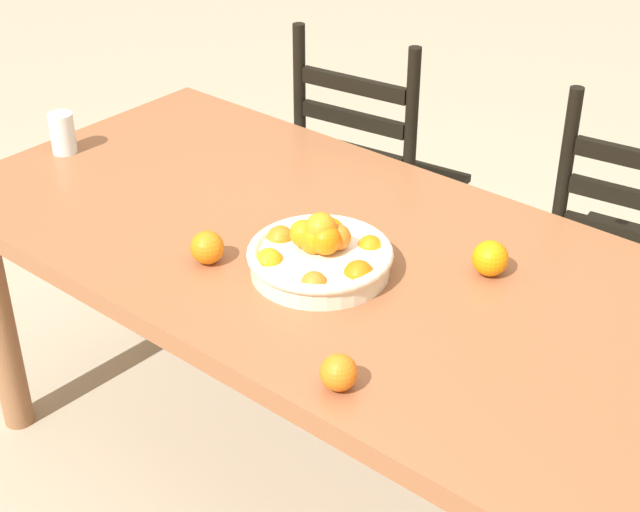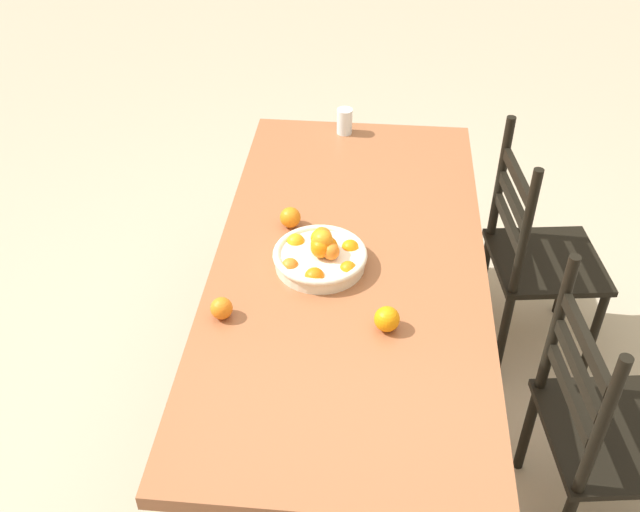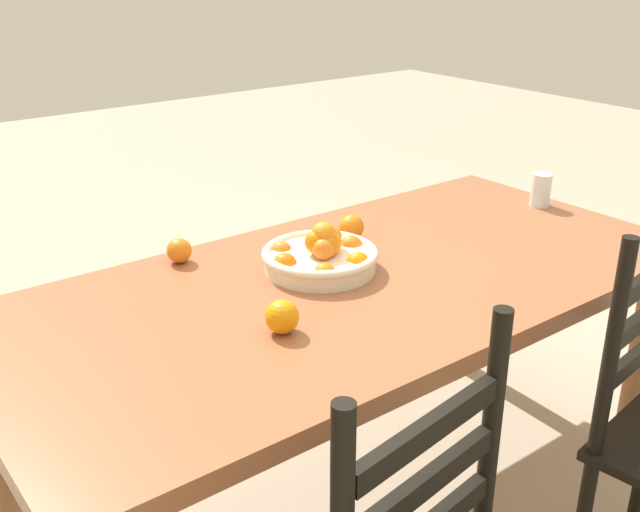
% 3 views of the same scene
% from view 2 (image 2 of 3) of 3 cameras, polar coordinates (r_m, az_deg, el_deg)
% --- Properties ---
extents(ground_plane, '(12.00, 12.00, 0.00)m').
position_cam_2_polar(ground_plane, '(2.97, 1.96, -11.52)').
color(ground_plane, '#B1A38B').
extents(dining_table, '(1.91, 0.91, 0.74)m').
position_cam_2_polar(dining_table, '(2.51, 2.27, -1.92)').
color(dining_table, '#975A37').
rests_on(dining_table, ground).
extents(chair_near_window, '(0.51, 0.51, 0.98)m').
position_cam_2_polar(chair_near_window, '(2.48, 21.30, -12.40)').
color(chair_near_window, black).
rests_on(chair_near_window, ground).
extents(chair_by_cabinet, '(0.48, 0.48, 0.99)m').
position_cam_2_polar(chair_by_cabinet, '(3.02, 16.41, -0.13)').
color(chair_by_cabinet, black).
rests_on(chair_by_cabinet, ground).
extents(fruit_bowl, '(0.31, 0.31, 0.14)m').
position_cam_2_polar(fruit_bowl, '(2.40, 0.04, 0.09)').
color(fruit_bowl, '#EFE5CE').
rests_on(fruit_bowl, dining_table).
extents(orange_loose_0, '(0.07, 0.07, 0.07)m').
position_cam_2_polar(orange_loose_0, '(2.58, -2.33, 3.02)').
color(orange_loose_0, orange).
rests_on(orange_loose_0, dining_table).
extents(orange_loose_1, '(0.08, 0.08, 0.08)m').
position_cam_2_polar(orange_loose_1, '(2.18, 5.23, -4.91)').
color(orange_loose_1, orange).
rests_on(orange_loose_1, dining_table).
extents(orange_loose_2, '(0.07, 0.07, 0.07)m').
position_cam_2_polar(orange_loose_2, '(2.24, -7.67, -4.05)').
color(orange_loose_2, orange).
rests_on(orange_loose_2, dining_table).
extents(drinking_glass, '(0.07, 0.07, 0.11)m').
position_cam_2_polar(drinking_glass, '(3.15, 1.92, 10.44)').
color(drinking_glass, silver).
rests_on(drinking_glass, dining_table).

